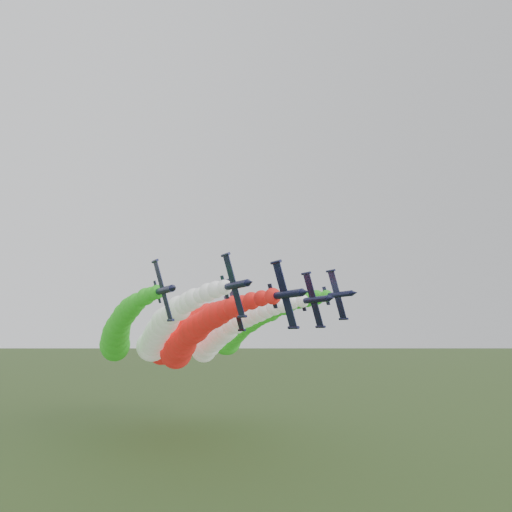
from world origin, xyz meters
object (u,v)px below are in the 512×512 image
at_px(jet_lead, 187,340).
at_px(jet_outer_left, 118,335).
at_px(jet_inner_left, 160,332).
at_px(jet_trail, 170,340).
at_px(jet_outer_right, 240,332).
at_px(jet_inner_right, 219,336).

distance_m(jet_lead, jet_outer_left, 23.29).
bearing_deg(jet_outer_left, jet_inner_left, -48.09).
height_order(jet_lead, jet_inner_left, jet_inner_left).
relative_size(jet_outer_left, jet_trail, 1.00).
height_order(jet_inner_left, jet_outer_left, jet_inner_left).
xyz_separation_m(jet_outer_right, jet_trail, (-21.98, 6.39, -2.46)).
bearing_deg(jet_outer_left, jet_trail, 23.98).
relative_size(jet_inner_left, jet_outer_right, 1.01).
bearing_deg(jet_inner_right, jet_trail, 124.62).
distance_m(jet_lead, jet_inner_right, 17.57).
distance_m(jet_outer_left, jet_trail, 20.23).
bearing_deg(jet_inner_left, jet_inner_right, 9.83).
bearing_deg(jet_inner_right, jet_lead, -143.17).
distance_m(jet_inner_left, jet_inner_right, 19.88).
height_order(jet_inner_left, jet_trail, jet_inner_left).
distance_m(jet_inner_right, jet_trail, 18.77).
bearing_deg(jet_lead, jet_inner_left, 127.67).
bearing_deg(jet_lead, jet_outer_left, 130.27).
xyz_separation_m(jet_lead, jet_trail, (3.40, 25.94, -0.22)).
height_order(jet_inner_right, jet_outer_right, jet_outer_right).
xyz_separation_m(jet_lead, jet_outer_left, (-15.03, 17.74, 1.39)).
relative_size(jet_inner_left, jet_outer_left, 1.00).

